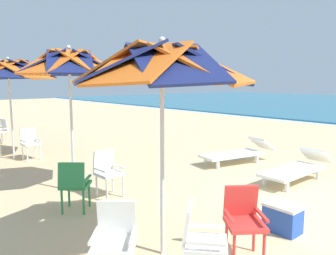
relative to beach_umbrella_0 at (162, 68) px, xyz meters
name	(u,v)px	position (x,y,z in m)	size (l,w,h in m)	color
ground_plane	(307,213)	(0.55, 2.62, -2.29)	(80.00, 80.00, 0.00)	beige
beach_umbrella_0	(162,68)	(0.00, 0.00, 0.00)	(2.15, 2.15, 2.64)	silver
plastic_chair_0	(115,237)	(0.11, -0.75, -1.79)	(0.63, 0.63, 0.87)	white
plastic_chair_1	(200,239)	(0.72, -0.09, -1.79)	(0.63, 0.63, 0.87)	white
plastic_chair_2	(243,217)	(0.68, 0.71, -1.79)	(0.63, 0.62, 0.87)	red
beach_umbrella_1	(69,65)	(-2.95, 0.19, 0.15)	(1.97, 1.97, 2.80)	silver
plastic_chair_3	(108,170)	(-2.28, 0.56, -1.79)	(0.48, 0.45, 0.87)	white
plastic_chair_4	(74,183)	(-1.96, -0.25, -1.79)	(0.63, 0.63, 0.87)	#2D8C4C
beach_umbrella_2	(8,70)	(-6.54, 0.09, 0.14)	(2.63, 2.63, 2.78)	silver
plastic_chair_5	(30,142)	(-6.26, 0.45, -1.79)	(0.48, 0.46, 0.87)	white
plastic_chair_9	(1,130)	(-9.18, 0.42, -1.79)	(0.51, 0.54, 0.87)	white
sun_lounger_1	(297,168)	(-0.47, 4.17, -2.01)	(0.64, 2.15, 0.62)	white
sun_lounger_2	(238,153)	(-2.27, 4.46, -2.01)	(1.05, 2.23, 0.62)	white
cooler_box	(282,218)	(0.64, 1.70, -2.09)	(0.50, 0.34, 0.40)	blue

